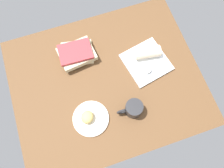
{
  "coord_description": "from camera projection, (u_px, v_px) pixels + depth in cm",
  "views": [
    {
      "loc": [
        -10.83,
        -42.29,
        128.53
      ],
      "look_at": [
        2.17,
        -3.73,
        7.0
      ],
      "focal_mm": 36.1,
      "sensor_mm": 36.0,
      "label": 1
    }
  ],
  "objects": [
    {
      "name": "dining_table",
      "position": [
        107.0,
        82.0,
        1.34
      ],
      "size": [
        110.0,
        90.0,
        4.0
      ],
      "primitive_type": "cube",
      "color": "brown",
      "rests_on": "ground"
    },
    {
      "name": "round_plate",
      "position": [
        91.0,
        119.0,
        1.24
      ],
      "size": [
        19.95,
        19.95,
        1.4
      ],
      "primitive_type": "cylinder",
      "color": "silver",
      "rests_on": "dining_table"
    },
    {
      "name": "scone_pastry",
      "position": [
        87.0,
        117.0,
        1.21
      ],
      "size": [
        9.82,
        9.91,
        5.35
      ],
      "primitive_type": "ellipsoid",
      "rotation": [
        0.0,
        0.0,
        4.05
      ],
      "color": "tan",
      "rests_on": "round_plate"
    },
    {
      "name": "square_plate",
      "position": [
        146.0,
        62.0,
        1.35
      ],
      "size": [
        28.48,
        28.48,
        1.6
      ],
      "primitive_type": "cube",
      "rotation": [
        0.0,
        0.0,
        0.2
      ],
      "color": "white",
      "rests_on": "dining_table"
    },
    {
      "name": "sauce_cup",
      "position": [
        146.0,
        69.0,
        1.31
      ],
      "size": [
        5.81,
        5.81,
        2.64
      ],
      "color": "silver",
      "rests_on": "square_plate"
    },
    {
      "name": "breakfast_wrap",
      "position": [
        148.0,
        52.0,
        1.32
      ],
      "size": [
        15.64,
        8.77,
        6.71
      ],
      "primitive_type": "cylinder",
      "rotation": [
        1.57,
        0.0,
        1.43
      ],
      "color": "beige",
      "rests_on": "square_plate"
    },
    {
      "name": "book_stack",
      "position": [
        77.0,
        53.0,
        1.33
      ],
      "size": [
        22.02,
        20.44,
        7.98
      ],
      "color": "beige",
      "rests_on": "dining_table"
    },
    {
      "name": "coffee_mug",
      "position": [
        133.0,
        109.0,
        1.22
      ],
      "size": [
        14.38,
        9.49,
        9.18
      ],
      "color": "#262628",
      "rests_on": "dining_table"
    }
  ]
}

